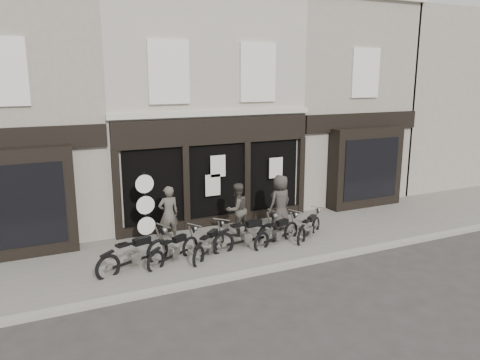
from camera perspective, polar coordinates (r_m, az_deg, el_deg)
name	(u,v)px	position (r m, az deg, el deg)	size (l,w,h in m)	color
ground_plane	(255,255)	(14.29, 1.81, -9.12)	(90.00, 90.00, 0.00)	#2D2B28
pavement	(242,244)	(15.02, 0.22, -7.77)	(30.00, 4.20, 0.12)	#605D55
kerb	(275,268)	(13.26, 4.34, -10.64)	(30.00, 0.25, 0.13)	gray
central_building	(186,107)	(18.80, -6.55, 8.82)	(7.30, 6.22, 8.34)	#B2AB99
neighbour_left	(8,114)	(17.73, -26.43, 7.25)	(5.60, 6.73, 8.34)	gray
neighbour_right	(320,104)	(21.68, 9.77, 9.10)	(5.60, 6.73, 8.34)	gray
filler_right	(447,99)	(27.27, 23.97, 9.01)	(11.00, 6.00, 8.20)	gray
motorcycle_0	(135,256)	(13.30, -12.72, -9.08)	(2.22, 1.14, 1.12)	black
motorcycle_1	(174,252)	(13.58, -8.02, -8.66)	(1.87, 1.22, 0.98)	black
motorcycle_2	(210,246)	(13.89, -3.73, -8.08)	(1.65, 1.56, 0.98)	black
motorcycle_3	(247,237)	(14.46, 0.83, -6.95)	(2.37, 0.65, 1.13)	black
motorcycle_4	(277,234)	(14.88, 4.56, -6.64)	(2.00, 0.99, 1.00)	black
motorcycle_5	(309,229)	(15.54, 8.42, -5.97)	(1.70, 1.36, 0.94)	black
man_left	(169,214)	(15.00, -8.70, -4.09)	(0.66, 0.43, 1.80)	#4F4841
man_centre	(237,209)	(15.38, -0.36, -3.60)	(0.85, 0.67, 1.76)	#403C34
man_right	(280,202)	(16.07, 4.93, -2.70)	(0.92, 0.60, 1.89)	#38322F
advert_sign_post	(146,211)	(14.93, -11.44, -3.69)	(0.59, 0.38, 2.40)	black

